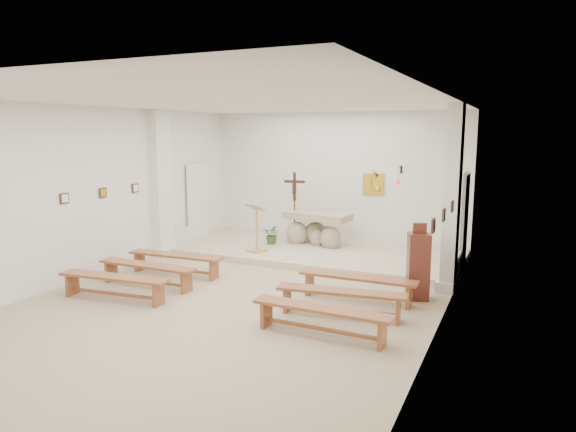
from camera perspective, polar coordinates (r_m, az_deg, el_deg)
The scene contains 29 objects.
ground at distance 9.60m, azimuth -5.00°, elevation -8.83°, with size 7.00×10.00×0.00m, color tan.
wall_left at distance 11.34m, azimuth -20.67°, elevation 2.48°, with size 0.02×10.00×3.50m, color white.
wall_right at distance 8.07m, azimuth 16.88°, elevation 0.11°, with size 0.02×10.00×3.50m, color white.
wall_back at distance 13.73m, azimuth 5.26°, elevation 4.15°, with size 7.00×0.02×3.50m, color white.
ceiling at distance 9.13m, azimuth -5.32°, elevation 12.46°, with size 7.00×10.00×0.02m, color silver.
sanctuary_platform at distance 12.62m, azimuth 2.89°, elevation -4.00°, with size 6.98×3.00×0.15m, color beige.
pilaster_left at distance 12.74m, azimuth -13.90°, elevation 3.51°, with size 0.26×0.55×3.50m, color white.
pilaster_right at distance 10.05m, azimuth 17.79°, elevation 1.83°, with size 0.26×0.55×3.50m, color white.
gold_wall_relief at distance 13.40m, azimuth 9.46°, elevation 3.50°, with size 0.55×0.04×0.55m, color gold.
sanctuary_lamp at distance 12.97m, azimuth 12.17°, elevation 3.94°, with size 0.11×0.36×0.44m.
station_frame_left_front at distance 10.79m, azimuth -23.59°, elevation 1.81°, with size 0.03×0.20×0.20m, color #3E271B.
station_frame_left_mid at distance 11.47m, azimuth -19.88°, elevation 2.45°, with size 0.03×0.20×0.20m, color #3E271B.
station_frame_left_rear at distance 12.20m, azimuth -16.60°, elevation 3.00°, with size 0.03×0.20×0.20m, color #3E271B.
station_frame_right_front at distance 7.30m, azimuth 15.85°, elevation -1.03°, with size 0.03×0.20×0.20m, color #3E271B.
station_frame_right_mid at distance 8.28m, azimuth 16.93°, elevation 0.12°, with size 0.03×0.20×0.20m, color #3E271B.
station_frame_right_rear at distance 9.26m, azimuth 17.79°, elevation 1.02°, with size 0.03×0.20×0.20m, color #3E271B.
radiator_left at distance 13.55m, azimuth -12.01°, elevation -2.42°, with size 0.10×0.85×0.52m, color silver.
radiator_right at distance 11.01m, azimuth 18.17°, elevation -5.42°, with size 0.10×0.85×0.52m, color silver.
altar at distance 13.07m, azimuth 3.15°, elevation -1.67°, with size 1.81×0.95×0.89m.
lectern at distance 12.21m, azimuth -3.55°, elevation -1.29°, with size 0.50×0.46×1.19m.
crucifix_stand at distance 13.34m, azimuth 0.73°, elevation 1.62°, with size 0.54×0.24×1.80m.
potted_plant at distance 13.10m, azimuth -1.76°, elevation -2.06°, with size 0.44×0.38×0.49m, color #2D5723.
donation_pedestal at distance 9.52m, azimuth 14.27°, elevation -5.38°, with size 0.48×0.48×1.39m.
bench_left_front at distance 11.07m, azimuth -12.40°, elevation -4.72°, with size 2.14×0.46×0.45m.
bench_right_front at distance 9.30m, azimuth 7.73°, elevation -7.30°, with size 2.13×0.35×0.45m.
bench_left_second at distance 10.39m, azimuth -15.39°, elevation -5.77°, with size 2.13×0.34×0.45m.
bench_right_second at distance 8.48m, azimuth 5.93°, elevation -8.92°, with size 2.16×0.63×0.45m.
bench_left_third at distance 9.75m, azimuth -18.79°, elevation -6.94°, with size 2.15×0.56×0.45m.
bench_right_third at distance 7.68m, azimuth 3.73°, elevation -10.87°, with size 2.14×0.39×0.45m.
Camera 1 is at (4.54, -7.91, 3.00)m, focal length 32.00 mm.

